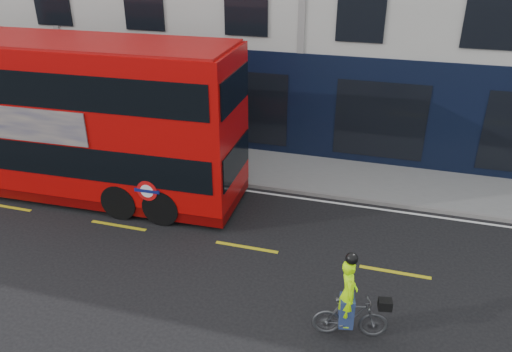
% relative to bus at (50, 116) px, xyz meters
% --- Properties ---
extents(ground, '(120.00, 120.00, 0.00)m').
position_rel_bus_xyz_m(ground, '(7.07, -3.16, -2.59)').
color(ground, black).
rests_on(ground, ground).
extents(pavement, '(60.00, 3.00, 0.12)m').
position_rel_bus_xyz_m(pavement, '(7.07, 3.34, -2.53)').
color(pavement, gray).
rests_on(pavement, ground).
extents(kerb, '(60.00, 0.12, 0.13)m').
position_rel_bus_xyz_m(kerb, '(7.07, 1.84, -2.52)').
color(kerb, slate).
rests_on(kerb, ground).
extents(road_edge_line, '(58.00, 0.10, 0.01)m').
position_rel_bus_xyz_m(road_edge_line, '(7.07, 1.54, -2.58)').
color(road_edge_line, silver).
rests_on(road_edge_line, ground).
extents(lane_dashes, '(58.00, 0.12, 0.01)m').
position_rel_bus_xyz_m(lane_dashes, '(7.07, -1.66, -2.58)').
color(lane_dashes, gold).
rests_on(lane_dashes, ground).
extents(bus, '(12.59, 3.23, 5.04)m').
position_rel_bus_xyz_m(bus, '(0.00, 0.00, 0.00)').
color(bus, '#B50807').
rests_on(bus, ground).
extents(cyclist, '(1.67, 0.75, 2.13)m').
position_rel_bus_xyz_m(cyclist, '(10.17, -4.21, -1.87)').
color(cyclist, '#444648').
rests_on(cyclist, ground).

